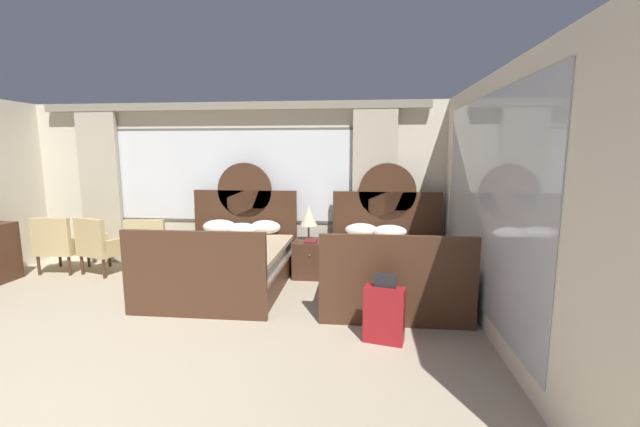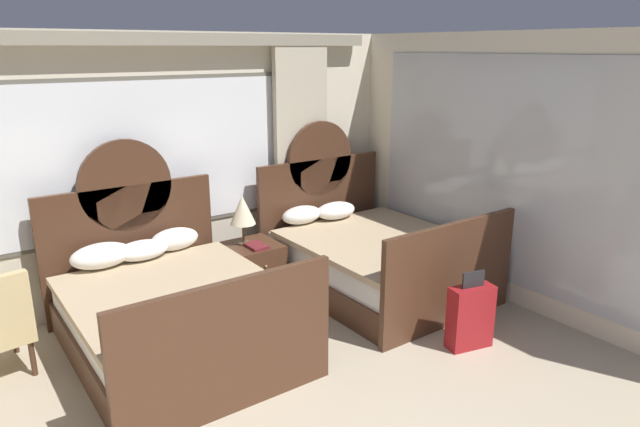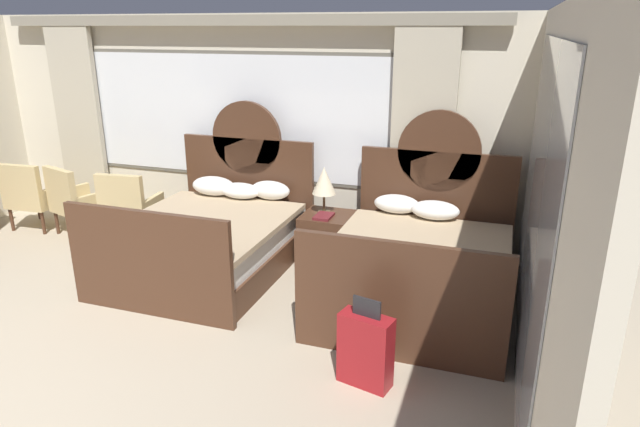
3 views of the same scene
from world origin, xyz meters
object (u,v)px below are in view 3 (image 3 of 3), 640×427
(bed_near_window, at_px, (210,238))
(armchair_by_window_left, at_px, (129,206))
(nightstand_between_beds, at_px, (327,238))
(armchair_by_window_right, at_px, (32,195))
(table_lamp_on_nightstand, at_px, (324,181))
(armchair_by_window_centre, at_px, (75,200))
(book_on_nightstand, at_px, (324,216))
(suitcase_on_floor, at_px, (365,350))
(bed_near_mirror, at_px, (419,266))

(bed_near_window, bearing_deg, armchair_by_window_left, 163.87)
(nightstand_between_beds, distance_m, armchair_by_window_right, 4.00)
(table_lamp_on_nightstand, xyz_separation_m, armchair_by_window_centre, (-3.23, -0.29, -0.45))
(book_on_nightstand, bearing_deg, bed_near_window, -155.73)
(book_on_nightstand, bearing_deg, suitcase_on_floor, -63.50)
(table_lamp_on_nightstand, distance_m, armchair_by_window_right, 3.97)
(armchair_by_window_left, distance_m, suitcase_on_floor, 3.94)
(table_lamp_on_nightstand, height_order, armchair_by_window_right, table_lamp_on_nightstand)
(nightstand_between_beds, bearing_deg, suitcase_on_floor, -64.84)
(armchair_by_window_centre, bearing_deg, armchair_by_window_right, -179.68)
(table_lamp_on_nightstand, distance_m, armchair_by_window_centre, 3.28)
(armchair_by_window_centre, bearing_deg, bed_near_mirror, -5.18)
(table_lamp_on_nightstand, bearing_deg, book_on_nightstand, -72.40)
(armchair_by_window_left, relative_size, armchair_by_window_right, 1.00)
(bed_near_window, xyz_separation_m, book_on_nightstand, (1.14, 0.51, 0.21))
(armchair_by_window_left, xyz_separation_m, armchair_by_window_right, (-1.51, -0.00, 0.00))
(nightstand_between_beds, bearing_deg, armchair_by_window_left, -174.60)
(bed_near_mirror, xyz_separation_m, armchair_by_window_right, (-5.12, 0.40, 0.11))
(book_on_nightstand, height_order, armchair_by_window_centre, armchair_by_window_centre)
(bed_near_window, distance_m, suitcase_on_floor, 2.60)
(armchair_by_window_right, bearing_deg, bed_near_window, -7.73)
(nightstand_between_beds, bearing_deg, bed_near_mirror, -29.12)
(nightstand_between_beds, height_order, table_lamp_on_nightstand, table_lamp_on_nightstand)
(armchair_by_window_left, bearing_deg, armchair_by_window_right, -179.98)
(bed_near_window, xyz_separation_m, suitcase_on_floor, (2.13, -1.48, -0.08))
(bed_near_window, xyz_separation_m, table_lamp_on_nightstand, (1.08, 0.68, 0.56))
(nightstand_between_beds, xyz_separation_m, armchair_by_window_centre, (-3.30, -0.23, 0.19))
(nightstand_between_beds, height_order, armchair_by_window_centre, armchair_by_window_centre)
(bed_near_mirror, height_order, suitcase_on_floor, bed_near_mirror)
(armchair_by_window_centre, bearing_deg, table_lamp_on_nightstand, 5.18)
(book_on_nightstand, xyz_separation_m, armchair_by_window_right, (-3.98, -0.13, -0.10))
(book_on_nightstand, bearing_deg, table_lamp_on_nightstand, 107.60)
(bed_near_window, height_order, armchair_by_window_left, bed_near_window)
(armchair_by_window_left, bearing_deg, book_on_nightstand, 2.90)
(suitcase_on_floor, bearing_deg, nightstand_between_beds, 115.16)
(armchair_by_window_right, xyz_separation_m, suitcase_on_floor, (4.98, -1.87, -0.18))
(armchair_by_window_left, distance_m, armchair_by_window_centre, 0.82)
(armchair_by_window_right, bearing_deg, bed_near_mirror, -4.44)
(bed_near_window, height_order, table_lamp_on_nightstand, bed_near_window)
(nightstand_between_beds, height_order, armchair_by_window_right, armchair_by_window_right)
(bed_near_window, distance_m, bed_near_mirror, 2.28)
(armchair_by_window_right, distance_m, suitcase_on_floor, 5.32)
(table_lamp_on_nightstand, bearing_deg, bed_near_mirror, -30.15)
(nightstand_between_beds, distance_m, armchair_by_window_centre, 3.31)
(bed_near_window, distance_m, armchair_by_window_left, 1.40)
(suitcase_on_floor, bearing_deg, bed_near_mirror, 84.28)
(suitcase_on_floor, bearing_deg, armchair_by_window_left, 151.68)
(nightstand_between_beds, xyz_separation_m, armchair_by_window_right, (-3.99, -0.24, 0.19))
(bed_near_window, xyz_separation_m, armchair_by_window_left, (-1.34, 0.39, 0.10))
(bed_near_window, relative_size, book_on_nightstand, 8.23)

